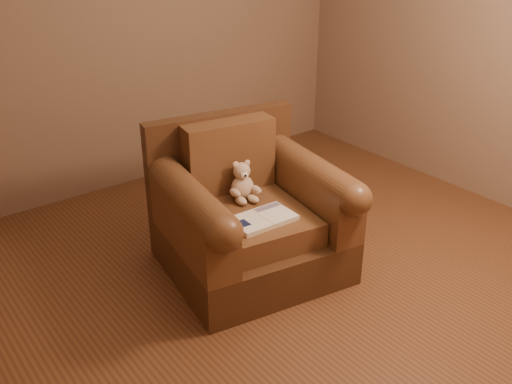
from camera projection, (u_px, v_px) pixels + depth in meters
floor at (298, 268)px, 3.91m from camera, size 4.00×4.00×0.00m
room at (308, 9)px, 3.16m from camera, size 4.02×4.02×2.71m
armchair at (248, 216)px, 3.80m from camera, size 1.24×1.19×0.98m
teddy_bear at (243, 185)px, 3.79m from camera, size 0.19×0.23×0.27m
guidebook at (263, 219)px, 3.55m from camera, size 0.41×0.26×0.03m
side_table at (297, 185)px, 4.51m from camera, size 0.34×0.34×0.48m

